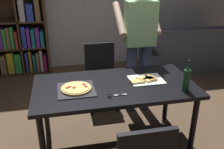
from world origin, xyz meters
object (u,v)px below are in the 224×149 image
bookshelf (8,27)px  person_serving_pizza (139,41)px  chair_far_side (101,72)px  couch (187,53)px  wine_bottle (186,79)px  pepperoni_pizza_on_tray (76,89)px  dining_table (115,91)px  kitchen_scissors (114,96)px

bookshelf → person_serving_pizza: (1.87, -1.68, 0.11)m
chair_far_side → couch: 2.19m
couch → chair_far_side: bearing=-150.5°
person_serving_pizza → wine_bottle: person_serving_pizza is taller
chair_far_side → pepperoni_pizza_on_tray: chair_far_side is taller
couch → pepperoni_pizza_on_tray: size_ratio=4.79×
person_serving_pizza → couch: bearing=42.3°
couch → person_serving_pizza: person_serving_pizza is taller
chair_far_side → wine_bottle: bearing=-61.1°
dining_table → couch: bearing=46.3°
kitchen_scissors → pepperoni_pizza_on_tray: bearing=149.6°
couch → kitchen_scissors: bearing=-131.4°
bookshelf → pepperoni_pizza_on_tray: 2.62m
dining_table → kitchen_scissors: kitchen_scissors is taller
pepperoni_pizza_on_tray → person_serving_pizza: bearing=40.0°
chair_far_side → pepperoni_pizza_on_tray: size_ratio=2.47×
bookshelf → dining_table: bearing=-59.5°
dining_table → kitchen_scissors: bearing=-105.6°
chair_far_side → pepperoni_pizza_on_tray: 1.07m
bookshelf → person_serving_pizza: 2.52m
couch → person_serving_pizza: (-1.42, -1.29, 0.70)m
bookshelf → person_serving_pizza: size_ratio=1.11×
dining_table → wine_bottle: size_ratio=5.31×
bookshelf → wine_bottle: bookshelf is taller
dining_table → pepperoni_pizza_on_tray: (-0.40, -0.04, 0.09)m
dining_table → couch: 2.77m
person_serving_pizza → kitchen_scissors: 1.11m
dining_table → bookshelf: bearing=120.5°
dining_table → couch: size_ratio=0.96×
dining_table → bookshelf: 2.77m
bookshelf → chair_far_side: bearing=-46.2°
chair_far_side → wine_bottle: wine_bottle is taller
couch → kitchen_scissors: (-1.96, -2.23, 0.45)m
wine_bottle → person_serving_pizza: bearing=100.6°
kitchen_scissors → person_serving_pizza: bearing=59.9°
couch → kitchen_scissors: size_ratio=9.08×
couch → pepperoni_pizza_on_tray: couch is taller
person_serving_pizza → pepperoni_pizza_on_tray: 1.17m
couch → wine_bottle: wine_bottle is taller
bookshelf → pepperoni_pizza_on_tray: bearing=-67.6°
kitchen_scissors → dining_table: bearing=74.4°
bookshelf → person_serving_pizza: bearing=-41.9°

